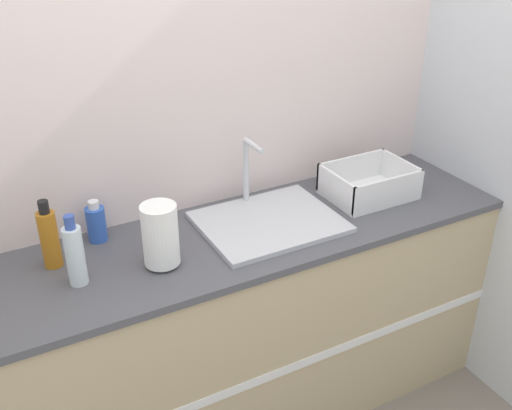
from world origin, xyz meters
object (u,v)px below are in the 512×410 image
(paper_towel_roll, at_px, (160,236))
(dish_rack, at_px, (369,186))
(bottle_blue, at_px, (96,223))
(bottle_clear, at_px, (75,254))
(sink, at_px, (268,219))
(bottle_amber, at_px, (49,238))

(paper_towel_roll, height_order, dish_rack, paper_towel_roll)
(bottle_blue, bearing_deg, paper_towel_roll, -60.66)
(paper_towel_roll, distance_m, bottle_blue, 0.31)
(paper_towel_roll, distance_m, dish_rack, 0.96)
(bottle_blue, xyz_separation_m, bottle_clear, (-0.13, -0.24, 0.04))
(paper_towel_roll, xyz_separation_m, dish_rack, (0.96, 0.08, -0.07))
(bottle_blue, bearing_deg, dish_rack, -9.54)
(sink, bearing_deg, bottle_blue, 162.53)
(dish_rack, relative_size, bottle_amber, 1.40)
(paper_towel_roll, height_order, bottle_blue, paper_towel_roll)
(paper_towel_roll, relative_size, bottle_clear, 0.91)
(sink, height_order, bottle_blue, sink)
(sink, xyz_separation_m, bottle_blue, (-0.62, 0.19, 0.05))
(bottle_amber, bearing_deg, dish_rack, -4.08)
(sink, distance_m, bottle_clear, 0.75)
(dish_rack, distance_m, bottle_clear, 1.24)
(paper_towel_roll, xyz_separation_m, bottle_amber, (-0.33, 0.18, -0.01))
(bottle_blue, height_order, bottle_clear, bottle_clear)
(sink, xyz_separation_m, bottle_clear, (-0.75, -0.05, 0.09))
(dish_rack, bearing_deg, paper_towel_roll, -174.92)
(sink, height_order, paper_towel_roll, sink)
(sink, bearing_deg, dish_rack, 0.89)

